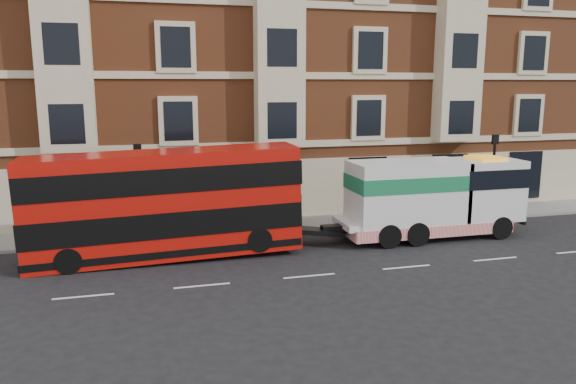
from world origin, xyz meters
name	(u,v)px	position (x,y,z in m)	size (l,w,h in m)	color
ground	(309,276)	(0.00, 0.00, 0.00)	(120.00, 120.00, 0.00)	black
sidewalk	(265,226)	(0.00, 7.50, 0.07)	(90.00, 3.00, 0.15)	slate
victorian_terrace	(244,33)	(0.50, 15.00, 10.07)	(45.00, 12.00, 20.40)	brown
lamp_post_west	(139,185)	(-6.00, 6.20, 2.68)	(0.35, 0.15, 4.35)	black
lamp_post_east	(493,169)	(12.00, 6.20, 2.68)	(0.35, 0.15, 4.35)	black
double_decker_bus	(165,202)	(-5.02, 3.73, 2.34)	(10.93, 2.51, 4.42)	#B5110A
tow_truck	(431,197)	(7.03, 3.73, 1.93)	(8.75, 2.59, 3.64)	silver
pedestrian	(59,225)	(-9.46, 6.37, 1.02)	(0.63, 0.42, 1.74)	#1B1E36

